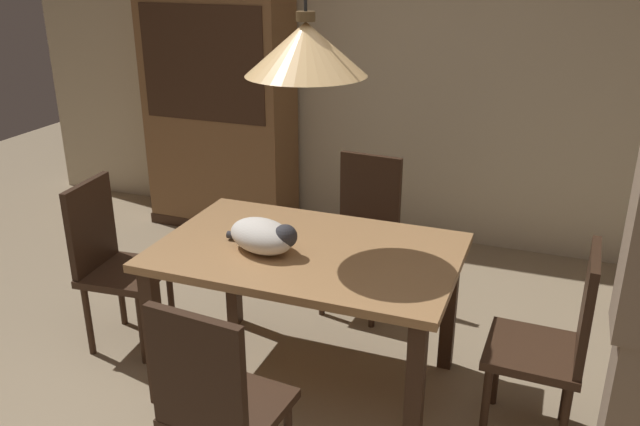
# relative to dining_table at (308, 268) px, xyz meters

# --- Properties ---
(back_wall) EXTENTS (6.40, 0.10, 2.90)m
(back_wall) POSITION_rel_dining_table_xyz_m (-0.02, 2.07, 0.80)
(back_wall) COLOR beige
(back_wall) RESTS_ON ground
(dining_table) EXTENTS (1.40, 0.90, 0.75)m
(dining_table) POSITION_rel_dining_table_xyz_m (0.00, 0.00, 0.00)
(dining_table) COLOR #A87A4C
(dining_table) RESTS_ON ground
(chair_left_side) EXTENTS (0.43, 0.43, 0.93)m
(chair_left_side) POSITION_rel_dining_table_xyz_m (-1.13, -0.01, -0.14)
(chair_left_side) COLOR #382316
(chair_left_side) RESTS_ON ground
(chair_far_back) EXTENTS (0.43, 0.43, 0.93)m
(chair_far_back) POSITION_rel_dining_table_xyz_m (0.01, 0.88, -0.14)
(chair_far_back) COLOR #382316
(chair_far_back) RESTS_ON ground
(chair_right_side) EXTENTS (0.41, 0.41, 0.93)m
(chair_right_side) POSITION_rel_dining_table_xyz_m (1.13, -0.00, -0.14)
(chair_right_side) COLOR #382316
(chair_right_side) RESTS_ON ground
(chair_near_front) EXTENTS (0.43, 0.43, 0.93)m
(chair_near_front) POSITION_rel_dining_table_xyz_m (-0.01, -0.88, -0.14)
(chair_near_front) COLOR #382316
(chair_near_front) RESTS_ON ground
(cat_sleeping) EXTENTS (0.41, 0.32, 0.16)m
(cat_sleeping) POSITION_rel_dining_table_xyz_m (-0.17, -0.10, 0.18)
(cat_sleeping) COLOR silver
(cat_sleeping) RESTS_ON dining_table
(pendant_lamp) EXTENTS (0.52, 0.52, 1.30)m
(pendant_lamp) POSITION_rel_dining_table_xyz_m (0.00, 0.00, 1.01)
(pendant_lamp) COLOR #E5B775
(hutch_bookcase) EXTENTS (1.12, 0.45, 1.85)m
(hutch_bookcase) POSITION_rel_dining_table_xyz_m (-1.41, 1.74, 0.24)
(hutch_bookcase) COLOR brown
(hutch_bookcase) RESTS_ON ground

